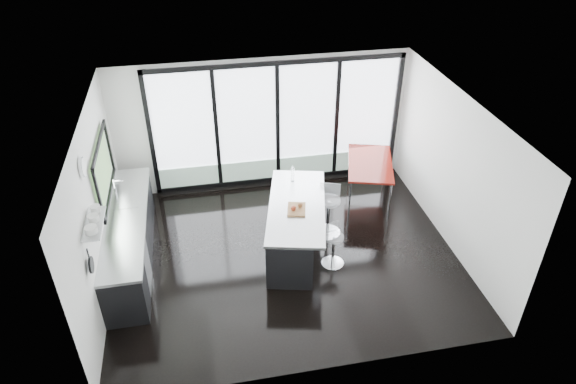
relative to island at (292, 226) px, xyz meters
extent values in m
cube|color=black|center=(-0.16, -0.21, -0.48)|extent=(6.00, 5.00, 0.00)
cube|color=white|center=(-0.16, -0.21, 2.32)|extent=(6.00, 5.00, 0.00)
cube|color=silver|center=(-0.16, 2.29, 0.92)|extent=(6.00, 0.00, 2.80)
cube|color=white|center=(0.14, 2.26, 0.92)|extent=(5.00, 0.02, 2.50)
cube|color=gray|center=(0.14, 2.22, -0.11)|extent=(5.00, 0.02, 0.44)
cube|color=black|center=(-1.11, 2.22, 0.92)|extent=(0.08, 0.04, 2.50)
cube|color=black|center=(0.14, 2.22, 0.92)|extent=(0.08, 0.04, 2.50)
cube|color=black|center=(1.39, 2.22, 0.92)|extent=(0.08, 0.04, 2.50)
cube|color=silver|center=(-0.16, -2.71, 0.92)|extent=(6.00, 0.00, 2.80)
cube|color=silver|center=(-3.16, -0.21, 0.92)|extent=(0.00, 5.00, 2.80)
cube|color=#59824C|center=(-3.13, 0.69, 1.12)|extent=(0.02, 1.60, 0.90)
cube|color=#AAADAF|center=(-3.03, -1.06, 1.27)|extent=(0.25, 0.80, 0.03)
cylinder|color=white|center=(-3.13, -0.51, 1.87)|extent=(0.04, 0.30, 0.30)
cylinder|color=black|center=(-3.10, -1.46, 0.87)|extent=(0.03, 0.24, 0.24)
cube|color=silver|center=(2.84, -0.21, 0.92)|extent=(0.00, 5.00, 2.80)
cube|color=black|center=(-2.84, 0.19, -0.04)|extent=(0.65, 3.20, 0.87)
cube|color=#AAADAF|center=(-2.84, 0.19, 0.42)|extent=(0.69, 3.24, 0.05)
cube|color=#AAADAF|center=(-2.84, 0.69, 0.42)|extent=(0.45, 0.48, 0.06)
cylinder|color=silver|center=(-2.99, 0.69, 0.66)|extent=(0.02, 0.02, 0.44)
cube|color=#AAADAF|center=(-2.52, -0.56, -0.06)|extent=(0.03, 0.60, 0.80)
cube|color=black|center=(-0.01, 0.00, -0.03)|extent=(1.26, 2.35, 0.89)
cube|color=#AAADAF|center=(0.07, -0.02, 0.43)|extent=(1.48, 2.46, 0.05)
cube|color=olive|center=(0.04, -0.17, 0.47)|extent=(0.39, 0.47, 0.03)
sphere|color=maroon|center=(-0.02, -0.20, 0.54)|extent=(0.11, 0.11, 0.09)
sphere|color=brown|center=(0.11, -0.13, 0.53)|extent=(0.10, 0.10, 0.09)
cylinder|color=silver|center=(0.15, 0.75, 0.60)|extent=(0.09, 0.09, 0.28)
cylinder|color=silver|center=(0.60, -0.60, -0.17)|extent=(0.47, 0.47, 0.62)
cylinder|color=silver|center=(0.73, 0.26, -0.09)|extent=(0.63, 0.63, 0.78)
cube|color=maroon|center=(1.88, 1.33, -0.07)|extent=(1.27, 1.71, 0.82)
camera|label=1|loc=(-1.47, -7.15, 5.56)|focal=32.00mm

